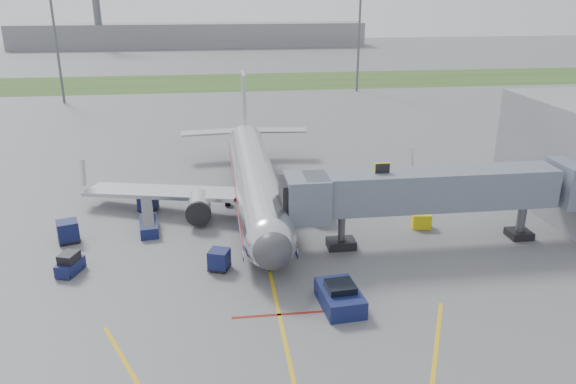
{
  "coord_description": "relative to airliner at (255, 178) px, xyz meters",
  "views": [
    {
      "loc": [
        -3.5,
        -34.35,
        19.35
      ],
      "look_at": [
        2.39,
        9.64,
        3.2
      ],
      "focal_mm": 35.0,
      "sensor_mm": 36.0,
      "label": 1
    }
  ],
  "objects": [
    {
      "name": "baggage_cart_a",
      "position": [
        -9.92,
        -0.09,
        -1.79
      ],
      "size": [
        1.95,
        1.95,
        1.68
      ],
      "color": "#0C1C38",
      "rests_on": "ground"
    },
    {
      "name": "distant_terminal",
      "position": [
        -10.0,
        154.75,
        1.35
      ],
      "size": [
        120.0,
        14.0,
        8.0
      ],
      "primitive_type": "cube",
      "color": "slate",
      "rests_on": "ground"
    },
    {
      "name": "belt_loader",
      "position": [
        -9.41,
        -4.9,
        -2.1
      ],
      "size": [
        1.97,
        4.64,
        2.2
      ],
      "color": "#0C1C38",
      "rests_on": "ground"
    },
    {
      "name": "pushback_tug",
      "position": [
        4.0,
        -18.75,
        -1.96
      ],
      "size": [
        2.74,
        4.14,
        1.64
      ],
      "color": "#0C1C38",
      "rests_on": "ground"
    },
    {
      "name": "ground_power_cart",
      "position": [
        13.68,
        -7.25,
        -2.03
      ],
      "size": [
        1.69,
        1.24,
        1.25
      ],
      "color": "yellow",
      "rests_on": "ground"
    },
    {
      "name": "light_mast_left",
      "position": [
        -30.0,
        54.75,
        8.13
      ],
      "size": [
        2.0,
        0.44,
        20.4
      ],
      "color": "#595B60",
      "rests_on": "ground"
    },
    {
      "name": "airliner",
      "position": [
        0.0,
        0.0,
        0.0
      ],
      "size": [
        32.1,
        35.67,
        10.25
      ],
      "color": "silver",
      "rests_on": "ground"
    },
    {
      "name": "grass_strip",
      "position": [
        -0.0,
        74.75,
        -2.64
      ],
      "size": [
        300.0,
        25.0,
        0.01
      ],
      "primitive_type": "cube",
      "color": "#2D4C1E",
      "rests_on": "ground"
    },
    {
      "name": "ramp_worker",
      "position": [
        -5.31,
        -3.08,
        -1.69
      ],
      "size": [
        0.83,
        0.8,
        1.92
      ],
      "primitive_type": "imported",
      "rotation": [
        0.0,
        0.0,
        0.71
      ],
      "color": "#B4CF18",
      "rests_on": "ground"
    },
    {
      "name": "baggage_tug",
      "position": [
        -14.27,
        -11.78,
        -1.95
      ],
      "size": [
        1.86,
        2.52,
        1.58
      ],
      "color": "#0C1C38",
      "rests_on": "ground"
    },
    {
      "name": "baggage_cart_b",
      "position": [
        -15.61,
        -6.23,
        -1.74
      ],
      "size": [
        2.09,
        2.09,
        1.78
      ],
      "color": "#0C1C38",
      "rests_on": "ground"
    },
    {
      "name": "baggage_cart_c",
      "position": [
        -3.61,
        -12.63,
        -1.87
      ],
      "size": [
        1.81,
        1.81,
        1.53
      ],
      "color": "#0C1C38",
      "rests_on": "ground"
    },
    {
      "name": "jet_bridge",
      "position": [
        12.86,
        -10.25,
        1.82
      ],
      "size": [
        25.3,
        4.0,
        6.9
      ],
      "color": "slate",
      "rests_on": "ground"
    },
    {
      "name": "ground",
      "position": [
        -0.0,
        -15.25,
        -2.65
      ],
      "size": [
        400.0,
        400.0,
        0.0
      ],
      "primitive_type": "plane",
      "color": "#565659",
      "rests_on": "ground"
    },
    {
      "name": "light_mast_right",
      "position": [
        25.0,
        59.75,
        8.13
      ],
      "size": [
        2.0,
        0.44,
        20.4
      ],
      "color": "#595B60",
      "rests_on": "ground"
    },
    {
      "name": "apron_markings",
      "position": [
        -0.0,
        -22.65,
        -2.64
      ],
      "size": [
        21.52,
        50.0,
        0.01
      ],
      "color": "gold",
      "rests_on": "ground"
    }
  ]
}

